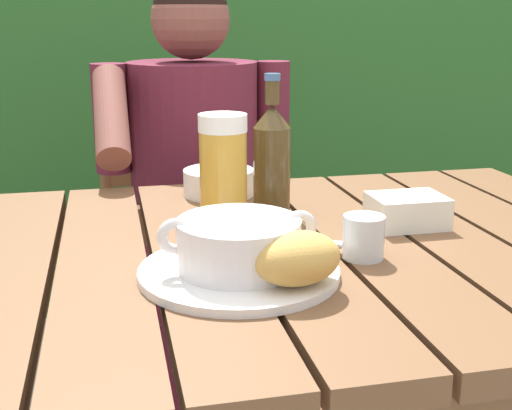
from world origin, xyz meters
name	(u,v)px	position (x,y,z in m)	size (l,w,h in m)	color
dining_table	(282,305)	(0.00, 0.00, 0.66)	(1.23, 0.84, 0.77)	brown
hedge_backdrop	(102,6)	(-0.25, 1.85, 1.15)	(3.92, 0.94, 2.30)	#2A5E26
chair_near_diner	(189,241)	(-0.05, 0.86, 0.49)	(0.48, 0.48, 0.97)	brown
person_eating	(196,181)	(-0.05, 0.66, 0.71)	(0.48, 0.47, 1.21)	maroon
serving_plate	(239,272)	(-0.09, -0.11, 0.77)	(0.28, 0.28, 0.01)	white
soup_bowl	(239,243)	(-0.09, -0.11, 0.82)	(0.22, 0.17, 0.08)	white
bread_roll	(297,258)	(-0.03, -0.19, 0.81)	(0.14, 0.11, 0.07)	gold
beer_glass	(223,169)	(-0.07, 0.14, 0.86)	(0.08, 0.08, 0.19)	gold
beer_bottle	(272,156)	(0.03, 0.18, 0.87)	(0.07, 0.07, 0.25)	#4A371A
water_glass_small	(364,237)	(0.10, -0.08, 0.80)	(0.06, 0.06, 0.06)	silver
butter_tub	(407,211)	(0.23, 0.04, 0.79)	(0.12, 0.09, 0.05)	white
table_knife	(308,242)	(0.04, -0.01, 0.77)	(0.16, 0.08, 0.01)	silver
diner_bowl	(219,182)	(-0.05, 0.32, 0.79)	(0.14, 0.14, 0.05)	white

